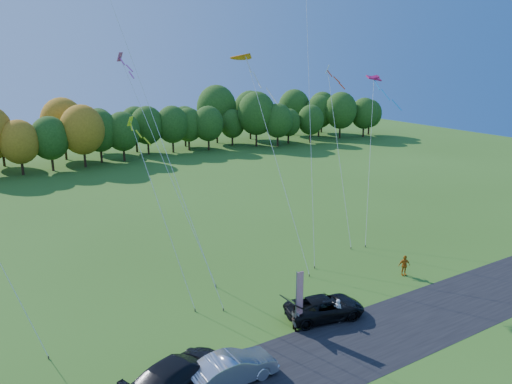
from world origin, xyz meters
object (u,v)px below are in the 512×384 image
black_suv (325,307)px  feather_flag (299,294)px  person_east (404,265)px  silver_sedan (233,368)px

black_suv → feather_flag: 2.97m
black_suv → feather_flag: bearing=111.7°
person_east → black_suv: bearing=-150.5°
silver_sedan → person_east: person_east is taller
feather_flag → black_suv: bearing=8.8°
silver_sedan → feather_flag: 6.47m
black_suv → person_east: (9.23, 1.76, 0.09)m
silver_sedan → feather_flag: bearing=-69.4°
black_suv → silver_sedan: size_ratio=1.08×
silver_sedan → feather_flag: feather_flag is taller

